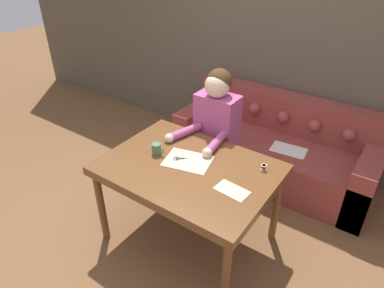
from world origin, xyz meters
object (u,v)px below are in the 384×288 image
dining_table (189,174)px  scissors (182,159)px  person (216,137)px  couch (275,149)px  mug (157,149)px  thread_spool (264,168)px

dining_table → scissors: (-0.10, 0.05, 0.08)m
dining_table → person: 0.63m
dining_table → person: size_ratio=0.99×
dining_table → scissors: size_ratio=6.72×
couch → mug: (-0.50, -1.30, 0.49)m
dining_table → scissors: 0.13m
person → scissors: 0.58m
thread_spool → couch: bearing=105.9°
couch → thread_spool: couch is taller
scissors → thread_spool: bearing=21.6°
mug → thread_spool: bearing=19.7°
thread_spool → dining_table: bearing=-150.3°
mug → thread_spool: 0.84m
thread_spool → scissors: bearing=-158.4°
couch → thread_spool: bearing=-74.1°
mug → thread_spool: size_ratio=2.51×
couch → person: 0.84m
person → scissors: (0.04, -0.57, 0.09)m
dining_table → thread_spool: (0.49, 0.28, 0.10)m
couch → thread_spool: (0.29, -1.01, 0.47)m
person → thread_spool: (0.62, -0.34, 0.11)m
dining_table → mug: 0.33m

